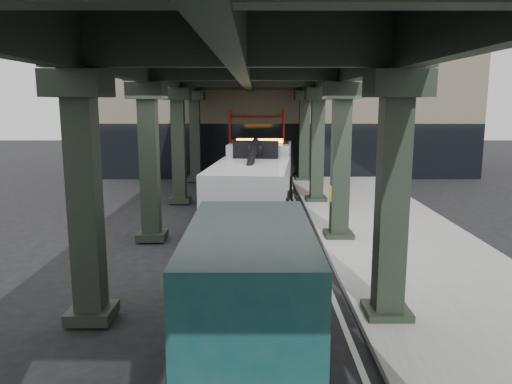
{
  "coord_description": "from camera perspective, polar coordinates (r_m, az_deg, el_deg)",
  "views": [
    {
      "loc": [
        -0.07,
        -13.55,
        4.41
      ],
      "look_at": [
        -0.06,
        1.45,
        1.7
      ],
      "focal_mm": 35.0,
      "sensor_mm": 36.0,
      "label": 1
    }
  ],
  "objects": [
    {
      "name": "tow_truck",
      "position": [
        19.43,
        -0.11,
        1.56
      ],
      "size": [
        3.46,
        9.44,
        3.03
      ],
      "rotation": [
        0.0,
        0.0,
        -0.1
      ],
      "color": "black",
      "rests_on": "ground"
    },
    {
      "name": "lane_stripe",
      "position": [
        16.26,
        6.22,
        -5.53
      ],
      "size": [
        0.12,
        38.0,
        0.01
      ],
      "primitive_type": "cube",
      "color": "silver",
      "rests_on": "ground"
    },
    {
      "name": "towed_van",
      "position": [
        9.05,
        -0.68,
        -10.19
      ],
      "size": [
        2.33,
        5.75,
        2.33
      ],
      "rotation": [
        0.0,
        0.0,
        0.0
      ],
      "color": "#0F3838",
      "rests_on": "ground"
    },
    {
      "name": "scaffolding",
      "position": [
        28.29,
        0.09,
        5.58
      ],
      "size": [
        3.08,
        0.88,
        4.0
      ],
      "color": "#B21C0E",
      "rests_on": "ground"
    },
    {
      "name": "building",
      "position": [
        33.62,
        3.53,
        9.53
      ],
      "size": [
        22.0,
        10.0,
        8.0
      ],
      "primitive_type": "cube",
      "color": "#C6B793",
      "rests_on": "ground"
    },
    {
      "name": "viaduct",
      "position": [
        15.59,
        -1.31,
        14.1
      ],
      "size": [
        7.4,
        32.0,
        6.4
      ],
      "color": "black",
      "rests_on": "ground"
    },
    {
      "name": "ground",
      "position": [
        14.25,
        0.23,
        -7.78
      ],
      "size": [
        90.0,
        90.0,
        0.0
      ],
      "primitive_type": "plane",
      "color": "black",
      "rests_on": "ground"
    },
    {
      "name": "sidewalk",
      "position": [
        16.78,
        15.82,
        -5.13
      ],
      "size": [
        5.0,
        40.0,
        0.15
      ],
      "primitive_type": "cube",
      "color": "gray",
      "rests_on": "ground"
    }
  ]
}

